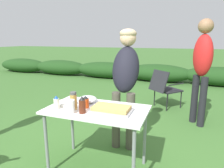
% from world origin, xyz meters
% --- Properties ---
extents(ground_plane, '(60.00, 60.00, 0.00)m').
position_xyz_m(ground_plane, '(0.00, 0.00, 0.00)').
color(ground_plane, '#3D6B2D').
extents(shrub_hedge, '(14.40, 0.90, 0.60)m').
position_xyz_m(shrub_hedge, '(0.00, 5.19, 0.30)').
color(shrub_hedge, '#1E4219').
rests_on(shrub_hedge, ground).
extents(folding_table, '(1.10, 0.64, 0.74)m').
position_xyz_m(folding_table, '(0.00, 0.00, 0.66)').
color(folding_table, white).
rests_on(folding_table, ground).
extents(food_tray, '(0.43, 0.25, 0.06)m').
position_xyz_m(food_tray, '(0.18, -0.03, 0.77)').
color(food_tray, '#9E9EA3').
rests_on(food_tray, folding_table).
extents(plate_stack, '(0.24, 0.24, 0.03)m').
position_xyz_m(plate_stack, '(-0.40, 0.01, 0.75)').
color(plate_stack, white).
rests_on(plate_stack, folding_table).
extents(mixing_bowl, '(0.22, 0.22, 0.08)m').
position_xyz_m(mixing_bowl, '(-0.19, 0.15, 0.78)').
color(mixing_bowl, silver).
rests_on(mixing_bowl, folding_table).
extents(paper_cup_stack, '(0.08, 0.08, 0.14)m').
position_xyz_m(paper_cup_stack, '(-0.19, -0.22, 0.81)').
color(paper_cup_stack, white).
rests_on(paper_cup_stack, folding_table).
extents(hot_sauce_bottle, '(0.08, 0.08, 0.13)m').
position_xyz_m(hot_sauce_bottle, '(-0.13, -0.02, 0.80)').
color(hot_sauce_bottle, '#CC4214').
rests_on(hot_sauce_bottle, folding_table).
extents(mayo_bottle, '(0.06, 0.06, 0.15)m').
position_xyz_m(mayo_bottle, '(-0.40, -0.17, 0.81)').
color(mayo_bottle, silver).
rests_on(mayo_bottle, folding_table).
extents(spice_jar, '(0.07, 0.07, 0.19)m').
position_xyz_m(spice_jar, '(-0.23, -0.10, 0.83)').
color(spice_jar, '#B2893D').
rests_on(spice_jar, folding_table).
extents(bbq_sauce_bottle, '(0.07, 0.07, 0.18)m').
position_xyz_m(bbq_sauce_bottle, '(-0.08, -0.17, 0.83)').
color(bbq_sauce_bottle, '#562314').
rests_on(bbq_sauce_bottle, folding_table).
extents(standing_person_in_navy_coat, '(0.39, 0.50, 1.62)m').
position_xyz_m(standing_person_in_navy_coat, '(0.13, 0.66, 1.01)').
color(standing_person_in_navy_coat, '#4C473D').
rests_on(standing_person_in_navy_coat, ground).
extents(standing_person_in_olive_jacket, '(0.43, 0.45, 1.80)m').
position_xyz_m(standing_person_in_olive_jacket, '(1.14, 1.75, 1.10)').
color(standing_person_in_olive_jacket, black).
rests_on(standing_person_in_olive_jacket, ground).
extents(camp_chair_green_behind_table, '(0.74, 0.75, 0.83)m').
position_xyz_m(camp_chair_green_behind_table, '(0.50, 2.43, 0.47)').
color(camp_chair_green_behind_table, '#232328').
rests_on(camp_chair_green_behind_table, ground).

